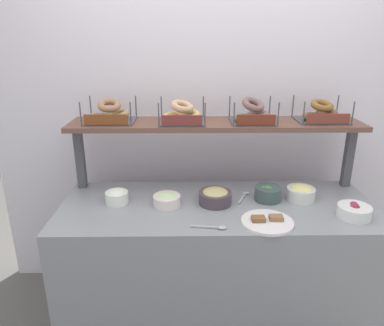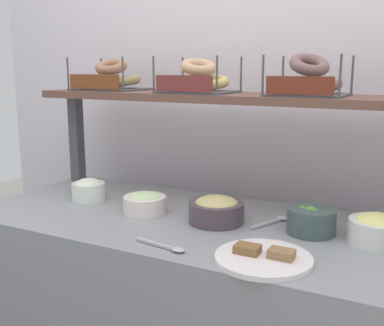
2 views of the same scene
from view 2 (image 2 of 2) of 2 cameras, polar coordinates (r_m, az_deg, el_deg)
name	(u,v)px [view 2 (image 2 of 2)]	position (r m, az deg, el deg)	size (l,w,h in m)	color
back_wall	(272,109)	(2.05, 9.76, 6.45)	(3.03, 0.06, 2.40)	white
shelf_riser_left	(77,139)	(2.26, -13.90, 2.90)	(0.05, 0.05, 0.40)	#4C4C51
upper_shelf	(249,98)	(1.79, 7.01, 7.87)	(1.79, 0.32, 0.03)	brown
bowl_hummus	(216,210)	(1.63, 2.99, -5.69)	(0.19, 0.19, 0.09)	#4A3C45
bowl_scallion_spread	(145,202)	(1.74, -5.80, -4.82)	(0.16, 0.16, 0.08)	white
bowl_cream_cheese	(89,189)	(1.94, -12.52, -3.16)	(0.13, 0.13, 0.09)	white
bowl_egg_salad	(376,229)	(1.54, 21.58, -7.48)	(0.17, 0.17, 0.09)	silver
bowl_veggie_mix	(311,220)	(1.57, 14.32, -6.76)	(0.16, 0.16, 0.09)	#3D504D
serving_plate_white	(263,258)	(1.34, 8.71, -11.34)	(0.27, 0.27, 0.04)	white
serving_spoon_near_plate	(167,247)	(1.41, -3.13, -10.16)	(0.18, 0.04, 0.01)	#B7B7BC
serving_spoon_by_edge	(275,221)	(1.66, 10.14, -6.93)	(0.09, 0.16, 0.01)	#B7B7BC
bagel_basket_everything	(111,79)	(2.11, -9.88, 10.03)	(0.30, 0.27, 0.14)	#4C4C51
bagel_basket_plain	(198,80)	(1.85, 0.68, 10.05)	(0.28, 0.24, 0.14)	#4C4C51
bagel_basket_poppy	(308,82)	(1.70, 13.94, 9.59)	(0.27, 0.25, 0.15)	#4C4C51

